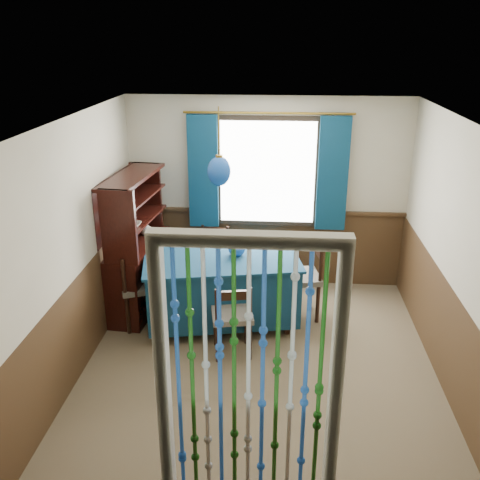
# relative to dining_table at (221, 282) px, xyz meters

# --- Properties ---
(floor) EXTENTS (4.00, 4.00, 0.00)m
(floor) POSITION_rel_dining_table_xyz_m (0.50, -0.92, -0.48)
(floor) COLOR brown
(floor) RESTS_ON ground
(ceiling) EXTENTS (4.00, 4.00, 0.00)m
(ceiling) POSITION_rel_dining_table_xyz_m (0.50, -0.92, 2.02)
(ceiling) COLOR silver
(ceiling) RESTS_ON ground
(wall_back) EXTENTS (3.60, 0.00, 3.60)m
(wall_back) POSITION_rel_dining_table_xyz_m (0.50, 1.08, 0.77)
(wall_back) COLOR beige
(wall_back) RESTS_ON ground
(wall_front) EXTENTS (3.60, 0.00, 3.60)m
(wall_front) POSITION_rel_dining_table_xyz_m (0.50, -2.92, 0.77)
(wall_front) COLOR beige
(wall_front) RESTS_ON ground
(wall_left) EXTENTS (0.00, 4.00, 4.00)m
(wall_left) POSITION_rel_dining_table_xyz_m (-1.30, -0.92, 0.77)
(wall_left) COLOR beige
(wall_left) RESTS_ON ground
(wall_right) EXTENTS (0.00, 4.00, 4.00)m
(wall_right) POSITION_rel_dining_table_xyz_m (2.30, -0.92, 0.77)
(wall_right) COLOR beige
(wall_right) RESTS_ON ground
(wainscot_back) EXTENTS (3.60, 0.00, 3.60)m
(wainscot_back) POSITION_rel_dining_table_xyz_m (0.50, 1.07, 0.02)
(wainscot_back) COLOR #412B18
(wainscot_back) RESTS_ON ground
(wainscot_front) EXTENTS (3.60, 0.00, 3.60)m
(wainscot_front) POSITION_rel_dining_table_xyz_m (0.50, -2.90, 0.02)
(wainscot_front) COLOR #412B18
(wainscot_front) RESTS_ON ground
(wainscot_left) EXTENTS (0.00, 4.00, 4.00)m
(wainscot_left) POSITION_rel_dining_table_xyz_m (-1.29, -0.92, 0.02)
(wainscot_left) COLOR #412B18
(wainscot_left) RESTS_ON ground
(wainscot_right) EXTENTS (0.00, 4.00, 4.00)m
(wainscot_right) POSITION_rel_dining_table_xyz_m (2.28, -0.92, 0.02)
(wainscot_right) COLOR #412B18
(wainscot_right) RESTS_ON ground
(window) EXTENTS (1.32, 0.12, 1.42)m
(window) POSITION_rel_dining_table_xyz_m (0.50, 1.03, 1.07)
(window) COLOR black
(window) RESTS_ON wall_back
(doorway) EXTENTS (1.16, 0.12, 2.18)m
(doorway) POSITION_rel_dining_table_xyz_m (0.50, -2.86, 0.57)
(doorway) COLOR silver
(doorway) RESTS_ON ground
(dining_table) EXTENTS (1.94, 1.51, 0.84)m
(dining_table) POSITION_rel_dining_table_xyz_m (0.00, 0.00, 0.00)
(dining_table) COLOR #0E314B
(dining_table) RESTS_ON floor
(chair_near) EXTENTS (0.48, 0.47, 0.85)m
(chair_near) POSITION_rel_dining_table_xyz_m (0.20, -0.75, -0.03)
(chair_near) COLOR black
(chair_near) RESTS_ON floor
(chair_far) EXTENTS (0.46, 0.45, 0.85)m
(chair_far) POSITION_rel_dining_table_xyz_m (-0.19, 0.78, -0.03)
(chair_far) COLOR black
(chair_far) RESTS_ON floor
(chair_left) EXTENTS (0.57, 0.58, 0.92)m
(chair_left) POSITION_rel_dining_table_xyz_m (-0.95, -0.20, 0.01)
(chair_left) COLOR black
(chair_left) RESTS_ON floor
(chair_right) EXTENTS (0.52, 0.54, 0.95)m
(chair_right) POSITION_rel_dining_table_xyz_m (0.96, 0.16, 0.02)
(chair_right) COLOR black
(chair_right) RESTS_ON floor
(sideboard) EXTENTS (0.57, 1.33, 1.69)m
(sideboard) POSITION_rel_dining_table_xyz_m (-1.06, 0.24, 0.11)
(sideboard) COLOR black
(sideboard) RESTS_ON floor
(pendant_lamp) EXTENTS (0.26, 0.26, 0.85)m
(pendant_lamp) POSITION_rel_dining_table_xyz_m (0.00, -0.00, 1.33)
(pendant_lamp) COLOR olive
(pendant_lamp) RESTS_ON ceiling
(vase_table) EXTENTS (0.24, 0.24, 0.19)m
(vase_table) POSITION_rel_dining_table_xyz_m (0.19, -0.02, 0.45)
(vase_table) COLOR #154294
(vase_table) RESTS_ON dining_table
(bowl_shelf) EXTENTS (0.24, 0.24, 0.06)m
(bowl_shelf) POSITION_rel_dining_table_xyz_m (-1.00, -0.04, 0.70)
(bowl_shelf) COLOR beige
(bowl_shelf) RESTS_ON sideboard
(vase_sideboard) EXTENTS (0.22, 0.22, 0.18)m
(vase_sideboard) POSITION_rel_dining_table_xyz_m (-1.00, 0.55, 0.45)
(vase_sideboard) COLOR beige
(vase_sideboard) RESTS_ON sideboard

